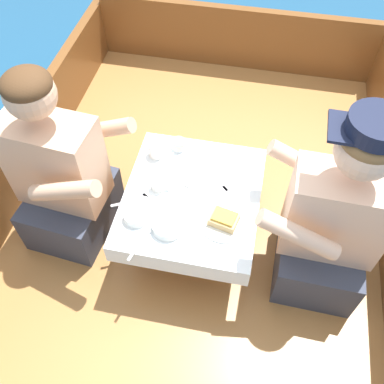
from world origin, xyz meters
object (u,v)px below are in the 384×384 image
(sandwich, at_px, (224,219))
(person_starboard, at_px, (331,222))
(person_port, at_px, (62,176))
(coffee_cup_starboard, at_px, (157,149))
(coffee_cup_port, at_px, (159,183))
(tin_can, at_px, (178,145))

(sandwich, bearing_deg, person_starboard, 8.47)
(person_port, height_order, person_starboard, person_starboard)
(person_starboard, distance_m, coffee_cup_starboard, 0.86)
(person_port, distance_m, person_starboard, 1.21)
(coffee_cup_starboard, bearing_deg, person_port, -148.70)
(sandwich, relative_size, coffee_cup_port, 1.45)
(coffee_cup_port, height_order, tin_can, coffee_cup_port)
(person_starboard, height_order, sandwich, person_starboard)
(tin_can, bearing_deg, person_starboard, -24.12)
(person_starboard, xyz_separation_m, tin_can, (-0.72, 0.32, -0.01))
(sandwich, distance_m, coffee_cup_starboard, 0.50)
(sandwich, height_order, coffee_cup_starboard, coffee_cup_starboard)
(person_port, bearing_deg, coffee_cup_starboard, 36.82)
(coffee_cup_port, relative_size, tin_can, 1.37)
(person_port, bearing_deg, sandwich, -1.44)
(coffee_cup_starboard, relative_size, tin_can, 1.58)
(person_port, xyz_separation_m, coffee_cup_port, (0.45, 0.04, 0.02))
(person_port, xyz_separation_m, sandwich, (0.77, -0.09, 0.01))
(person_port, relative_size, person_starboard, 0.97)
(sandwich, bearing_deg, tin_can, 126.00)
(person_starboard, xyz_separation_m, coffee_cup_port, (-0.76, 0.07, -0.00))
(tin_can, bearing_deg, coffee_cup_port, -97.59)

